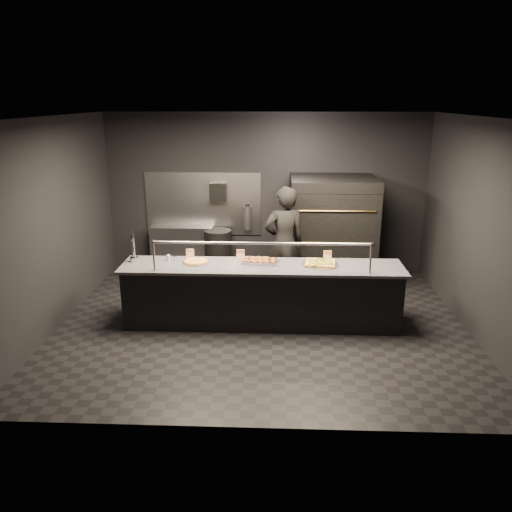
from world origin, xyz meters
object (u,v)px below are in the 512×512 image
(service_counter, at_px, (262,294))
(worker, at_px, (284,243))
(slider_tray_b, at_px, (264,261))
(trash_bin, at_px, (218,252))
(slider_tray_a, at_px, (255,260))
(beer_tap, at_px, (134,253))
(fire_extinguisher, at_px, (247,218))
(square_pizza, at_px, (320,263))
(round_pizza, at_px, (196,262))
(towel_dispenser, at_px, (218,192))
(pizza_oven, at_px, (332,230))
(prep_shelf, at_px, (183,249))

(service_counter, xyz_separation_m, worker, (0.33, 1.10, 0.48))
(slider_tray_b, relative_size, trash_bin, 0.55)
(slider_tray_a, height_order, slider_tray_b, slider_tray_a)
(beer_tap, relative_size, trash_bin, 0.56)
(fire_extinguisher, distance_m, worker, 1.47)
(square_pizza, xyz_separation_m, trash_bin, (-1.75, 2.11, -0.51))
(round_pizza, bearing_deg, beer_tap, 179.56)
(towel_dispenser, distance_m, square_pizza, 2.96)
(slider_tray_a, xyz_separation_m, worker, (0.43, 0.95, -0.00))
(pizza_oven, relative_size, round_pizza, 4.75)
(slider_tray_b, height_order, square_pizza, slider_tray_b)
(service_counter, xyz_separation_m, beer_tap, (-1.90, 0.09, 0.59))
(round_pizza, relative_size, slider_tray_b, 0.85)
(pizza_oven, xyz_separation_m, slider_tray_b, (-1.18, -1.79, -0.02))
(fire_extinguisher, relative_size, worker, 0.27)
(beer_tap, bearing_deg, prep_shelf, 82.44)
(beer_tap, bearing_deg, slider_tray_a, 1.88)
(service_counter, distance_m, slider_tray_a, 0.51)
(fire_extinguisher, relative_size, round_pizza, 1.26)
(beer_tap, bearing_deg, slider_tray_b, 0.66)
(service_counter, height_order, round_pizza, service_counter)
(slider_tray_b, bearing_deg, slider_tray_a, 163.54)
(pizza_oven, distance_m, worker, 1.18)
(prep_shelf, height_order, slider_tray_a, slider_tray_a)
(square_pizza, bearing_deg, fire_extinguisher, 117.32)
(beer_tap, bearing_deg, round_pizza, -0.44)
(slider_tray_b, distance_m, trash_bin, 2.33)
(trash_bin, bearing_deg, towel_dispenser, 90.00)
(service_counter, height_order, fire_extinguisher, service_counter)
(square_pizza, xyz_separation_m, worker, (-0.52, 1.02, 0.01))
(fire_extinguisher, distance_m, square_pizza, 2.62)
(round_pizza, distance_m, trash_bin, 2.17)
(beer_tap, height_order, slider_tray_b, beer_tap)
(fire_extinguisher, xyz_separation_m, square_pizza, (1.20, -2.32, -0.12))
(fire_extinguisher, height_order, trash_bin, fire_extinguisher)
(pizza_oven, bearing_deg, slider_tray_a, -126.62)
(service_counter, height_order, trash_bin, service_counter)
(fire_extinguisher, xyz_separation_m, worker, (0.68, -1.30, -0.12))
(prep_shelf, bearing_deg, worker, -32.34)
(beer_tap, relative_size, round_pizza, 1.20)
(slider_tray_a, bearing_deg, prep_shelf, 124.65)
(towel_dispenser, relative_size, slider_tray_a, 0.81)
(trash_bin, bearing_deg, worker, -41.63)
(worker, bearing_deg, square_pizza, 99.89)
(fire_extinguisher, xyz_separation_m, trash_bin, (-0.55, -0.21, -0.63))
(fire_extinguisher, height_order, slider_tray_a, fire_extinguisher)
(trash_bin, bearing_deg, prep_shelf, 169.61)
(towel_dispenser, height_order, square_pizza, towel_dispenser)
(round_pizza, bearing_deg, square_pizza, -0.22)
(beer_tap, distance_m, trash_bin, 2.41)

